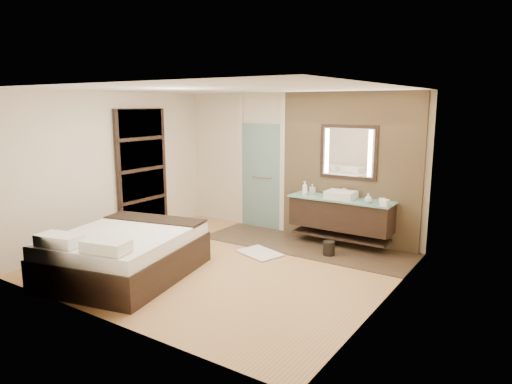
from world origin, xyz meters
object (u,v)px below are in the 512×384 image
Objects in this scene: vanity at (341,214)px; waste_bin at (329,249)px; mirror_unit at (348,152)px; bed at (125,253)px.

waste_bin is (0.06, -0.61, -0.46)m from vanity.
waste_bin is (0.06, -0.84, -1.53)m from mirror_unit.
mirror_unit is at bearing 90.00° from vanity.
mirror_unit is at bearing 45.68° from bed.
vanity reaches higher than waste_bin.
vanity is at bearing 96.02° from waste_bin.
mirror_unit is 1.75m from waste_bin.
bed is (-2.04, -3.31, -1.31)m from mirror_unit.
mirror_unit reaches higher than bed.
waste_bin is at bearing -83.98° from vanity.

